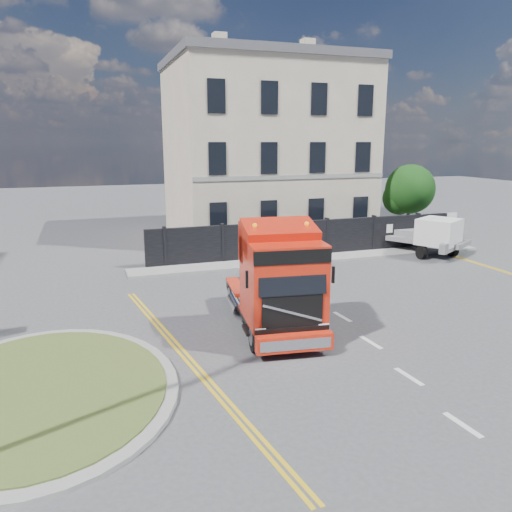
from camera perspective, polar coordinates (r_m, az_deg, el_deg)
name	(u,v)px	position (r m, az deg, el deg)	size (l,w,h in m)	color
ground	(262,322)	(17.74, 0.73, -7.61)	(120.00, 120.00, 0.00)	#424244
traffic_island	(41,391)	(14.13, -23.33, -13.99)	(6.80, 6.80, 0.17)	gray
hoarding_fence	(319,238)	(27.96, 7.22, 2.08)	(18.80, 0.25, 2.00)	black
georgian_building	(264,148)	(34.17, 0.97, 12.19)	(12.30, 10.30, 12.80)	beige
tree	(407,191)	(34.32, 16.92, 7.09)	(3.20, 3.20, 4.80)	#382619
pavement_far	(317,258)	(27.13, 6.95, -0.28)	(20.00, 1.60, 0.12)	gray
truck	(278,285)	(16.29, 2.49, -3.37)	(3.05, 6.40, 3.69)	black
flatbed_pickup	(431,235)	(29.39, 19.37, 2.28)	(4.36, 5.70, 2.15)	slate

